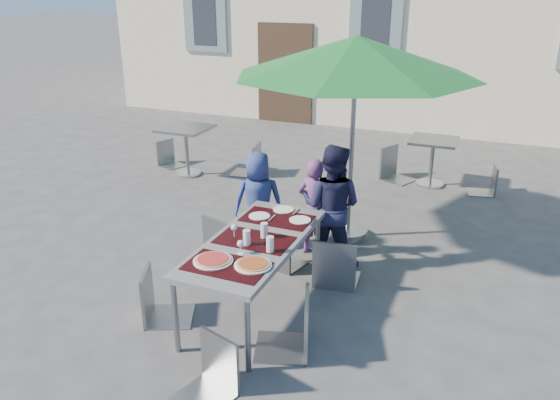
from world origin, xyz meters
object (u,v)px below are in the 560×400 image
at_px(child_1, 315,208).
at_px(bg_chair_r_1, 490,163).
at_px(chair_5, 209,336).
at_px(dining_table, 254,245).
at_px(bg_chair_l_1, 396,143).
at_px(pizza_near_right, 253,264).
at_px(chair_3, 155,266).
at_px(chair_2, 337,233).
at_px(patio_umbrella, 356,57).
at_px(pizza_near_left, 213,260).
at_px(cafe_table_1, 433,154).
at_px(chair_0, 224,211).
at_px(bg_chair_r_0, 251,140).
at_px(cafe_table_0, 186,141).
at_px(chair_4, 294,289).
at_px(child_2, 331,207).
at_px(child_0, 258,201).
at_px(bg_chair_l_0, 167,138).
at_px(chair_1, 282,228).

bearing_deg(child_1, bg_chair_r_1, -113.53).
bearing_deg(chair_5, dining_table, 98.69).
relative_size(bg_chair_l_1, bg_chair_r_1, 1.20).
distance_m(pizza_near_right, chair_3, 1.01).
bearing_deg(bg_chair_r_1, chair_2, -110.67).
xyz_separation_m(chair_3, patio_umbrella, (1.15, 2.46, 1.66)).
height_order(pizza_near_left, cafe_table_1, pizza_near_left).
height_order(chair_0, chair_3, chair_0).
bearing_deg(bg_chair_r_0, cafe_table_0, -155.96).
bearing_deg(chair_2, bg_chair_r_0, 128.95).
bearing_deg(chair_4, dining_table, 142.03).
height_order(child_2, chair_3, child_2).
bearing_deg(bg_chair_l_1, pizza_near_left, -96.91).
relative_size(child_0, bg_chair_l_0, 1.41).
bearing_deg(chair_0, chair_1, 9.27).
bearing_deg(child_0, chair_1, 115.12).
height_order(pizza_near_right, bg_chair_r_1, bg_chair_r_1).
relative_size(cafe_table_1, bg_chair_l_1, 0.74).
distance_m(chair_4, bg_chair_l_0, 5.65).
height_order(dining_table, chair_0, chair_0).
distance_m(child_2, bg_chair_l_0, 4.46).
relative_size(pizza_near_right, child_1, 0.28).
bearing_deg(cafe_table_0, child_0, -41.87).
relative_size(chair_5, bg_chair_r_1, 1.07).
xyz_separation_m(pizza_near_left, child_2, (0.53, 1.70, -0.06)).
height_order(chair_4, bg_chair_r_0, chair_4).
relative_size(chair_1, bg_chair_l_1, 0.83).
bearing_deg(dining_table, bg_chair_l_0, 133.09).
distance_m(chair_0, bg_chair_l_0, 3.85).
height_order(pizza_near_right, chair_5, chair_5).
bearing_deg(chair_5, cafe_table_1, 81.01).
xyz_separation_m(child_2, chair_0, (-1.12, -0.41, -0.08)).
xyz_separation_m(child_1, chair_5, (0.05, -2.54, -0.06)).
bearing_deg(chair_3, pizza_near_right, 1.73).
bearing_deg(cafe_table_0, pizza_near_left, -55.30).
xyz_separation_m(patio_umbrella, cafe_table_0, (-3.15, 1.31, -1.64)).
relative_size(pizza_near_right, cafe_table_0, 0.40).
relative_size(dining_table, patio_umbrella, 0.65).
xyz_separation_m(chair_0, chair_3, (-0.05, -1.27, -0.06)).
xyz_separation_m(dining_table, bg_chair_l_0, (-3.36, 3.59, -0.21)).
relative_size(chair_1, bg_chair_l_0, 1.00).
distance_m(dining_table, cafe_table_1, 4.43).
bearing_deg(child_1, chair_4, 111.77).
bearing_deg(child_2, chair_5, 86.00).
xyz_separation_m(child_2, bg_chair_r_1, (1.53, 3.08, -0.22)).
bearing_deg(chair_4, bg_chair_l_0, 134.25).
distance_m(pizza_near_right, child_2, 1.65).
height_order(pizza_near_right, cafe_table_1, pizza_near_right).
height_order(chair_3, chair_4, chair_4).
height_order(chair_2, bg_chair_r_1, chair_2).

